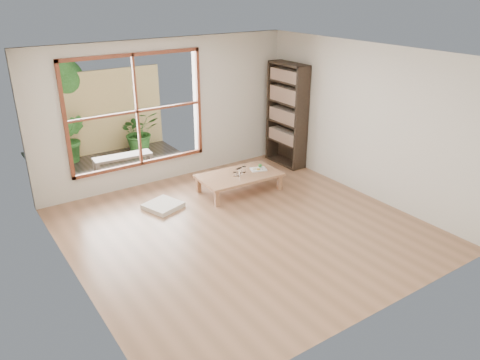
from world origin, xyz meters
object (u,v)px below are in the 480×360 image
object	(u,v)px
low_table	(239,176)
garden_bench	(123,158)
food_tray	(259,168)
bookshelf	(287,115)

from	to	relation	value
low_table	garden_bench	xyz separation A→B (m)	(-1.42, 1.94, 0.04)
low_table	food_tray	world-z (taller)	food_tray
low_table	garden_bench	bearing A→B (deg)	128.74
low_table	food_tray	size ratio (longest dim) A/B	4.47
food_tray	garden_bench	xyz separation A→B (m)	(-1.85, 1.95, -0.02)
low_table	food_tray	bearing A→B (deg)	1.28
bookshelf	food_tray	size ratio (longest dim) A/B	6.18
food_tray	garden_bench	bearing A→B (deg)	152.21
bookshelf	garden_bench	size ratio (longest dim) A/B	1.79
low_table	garden_bench	distance (m)	2.41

